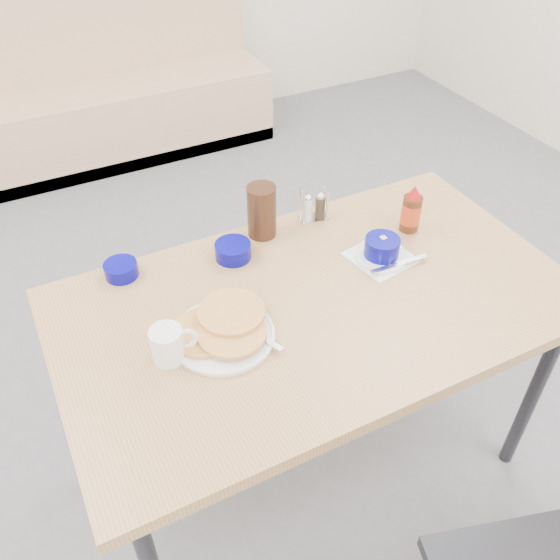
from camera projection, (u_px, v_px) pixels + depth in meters
name	position (u px, v px, depth m)	size (l,w,h in m)	color
ground	(346.00, 516.00, 1.94)	(6.00, 6.00, 0.00)	slate
booth_bench	(107.00, 96.00, 3.58)	(1.90, 0.56, 1.22)	tan
dining_table	(317.00, 316.00, 1.65)	(1.40, 0.80, 0.76)	#B08151
pancake_plate	(223.00, 330.00, 1.49)	(0.26, 0.26, 0.05)	white
coffee_mug	(169.00, 344.00, 1.42)	(0.12, 0.08, 0.09)	white
grits_setting	(382.00, 250.00, 1.72)	(0.21, 0.19, 0.07)	white
creamer_bowl	(121.00, 270.00, 1.67)	(0.09, 0.09, 0.04)	#050578
butter_bowl	(233.00, 251.00, 1.73)	(0.11, 0.11, 0.05)	#050578
amber_tumbler	(262.00, 211.00, 1.78)	(0.09, 0.09, 0.17)	#331C10
condiment_caddy	(314.00, 208.00, 1.87)	(0.10, 0.07, 0.11)	silver
syrup_bottle	(411.00, 211.00, 1.81)	(0.06, 0.06, 0.16)	#47230F
sugar_wrapper	(154.00, 334.00, 1.51)	(0.04, 0.02, 0.00)	#CB5E43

